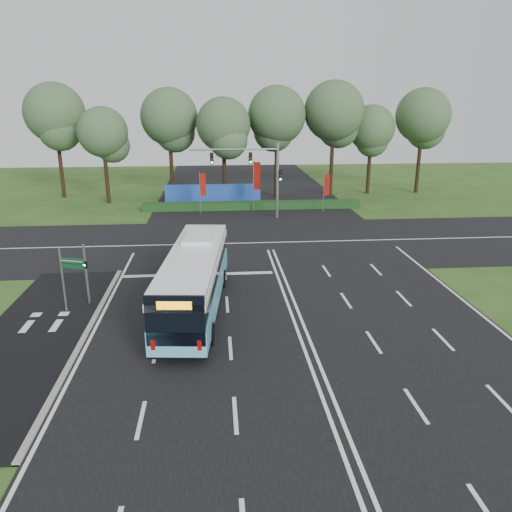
# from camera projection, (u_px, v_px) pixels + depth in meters

# --- Properties ---
(ground) EXTENTS (120.00, 120.00, 0.00)m
(ground) POSITION_uv_depth(u_px,v_px,m) (287.00, 303.00, 27.44)
(ground) COLOR #294B19
(ground) RESTS_ON ground
(road_main) EXTENTS (20.00, 120.00, 0.04)m
(road_main) POSITION_uv_depth(u_px,v_px,m) (287.00, 303.00, 27.43)
(road_main) COLOR black
(road_main) RESTS_ON ground
(road_cross) EXTENTS (120.00, 14.00, 0.05)m
(road_cross) POSITION_uv_depth(u_px,v_px,m) (265.00, 243.00, 38.84)
(road_cross) COLOR black
(road_cross) RESTS_ON ground
(bike_path) EXTENTS (5.00, 18.00, 0.06)m
(bike_path) POSITION_uv_depth(u_px,v_px,m) (35.00, 336.00, 23.58)
(bike_path) COLOR black
(bike_path) RESTS_ON ground
(kerb_strip) EXTENTS (0.25, 18.00, 0.12)m
(kerb_strip) POSITION_uv_depth(u_px,v_px,m) (86.00, 333.00, 23.76)
(kerb_strip) COLOR gray
(kerb_strip) RESTS_ON ground
(city_bus) EXTENTS (3.68, 12.32, 3.48)m
(city_bus) POSITION_uv_depth(u_px,v_px,m) (195.00, 279.00, 26.01)
(city_bus) COLOR #5AB6D1
(city_bus) RESTS_ON ground
(pedestrian_signal) EXTENTS (0.27, 0.42, 3.40)m
(pedestrian_signal) POSITION_uv_depth(u_px,v_px,m) (86.00, 272.00, 26.70)
(pedestrian_signal) COLOR gray
(pedestrian_signal) RESTS_ON ground
(street_sign) EXTENTS (1.31, 0.47, 3.49)m
(street_sign) POSITION_uv_depth(u_px,v_px,m) (67.00, 272.00, 25.58)
(street_sign) COLOR gray
(street_sign) RESTS_ON ground
(banner_flag_left) EXTENTS (0.60, 0.17, 4.12)m
(banner_flag_left) POSITION_uv_depth(u_px,v_px,m) (202.00, 187.00, 47.70)
(banner_flag_left) COLOR gray
(banner_flag_left) RESTS_ON ground
(banner_flag_mid) EXTENTS (0.70, 0.31, 5.02)m
(banner_flag_mid) POSITION_uv_depth(u_px,v_px,m) (256.00, 179.00, 48.68)
(banner_flag_mid) COLOR gray
(banner_flag_mid) RESTS_ON ground
(banner_flag_right) EXTENTS (0.55, 0.22, 3.86)m
(banner_flag_right) POSITION_uv_depth(u_px,v_px,m) (326.00, 187.00, 48.61)
(banner_flag_right) COLOR gray
(banner_flag_right) RESTS_ON ground
(traffic_light_gantry) EXTENTS (8.41, 0.28, 7.00)m
(traffic_light_gantry) POSITION_uv_depth(u_px,v_px,m) (258.00, 169.00, 45.54)
(traffic_light_gantry) COLOR gray
(traffic_light_gantry) RESTS_ON ground
(hedge) EXTENTS (22.00, 1.20, 0.80)m
(hedge) POSITION_uv_depth(u_px,v_px,m) (253.00, 206.00, 50.60)
(hedge) COLOR #143817
(hedge) RESTS_ON ground
(blue_hoarding) EXTENTS (10.00, 0.30, 2.20)m
(blue_hoarding) POSITION_uv_depth(u_px,v_px,m) (213.00, 195.00, 52.45)
(blue_hoarding) COLOR #1D44A0
(blue_hoarding) RESTS_ON ground
(eucalyptus_row) EXTENTS (47.59, 9.81, 12.79)m
(eucalyptus_row) POSITION_uv_depth(u_px,v_px,m) (248.00, 118.00, 54.58)
(eucalyptus_row) COLOR black
(eucalyptus_row) RESTS_ON ground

